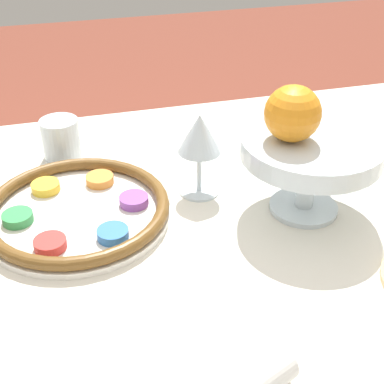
{
  "coord_description": "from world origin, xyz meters",
  "views": [
    {
      "loc": [
        -0.17,
        -0.6,
        1.25
      ],
      "look_at": [
        0.01,
        0.06,
        0.81
      ],
      "focal_mm": 50.0,
      "sensor_mm": 36.0,
      "label": 1
    }
  ],
  "objects_px": {
    "orange_fruit": "(293,114)",
    "fruit_stand": "(311,153)",
    "cup_mid": "(61,139)",
    "seder_plate": "(77,210)",
    "wine_glass": "(200,137)"
  },
  "relations": [
    {
      "from": "wine_glass",
      "to": "cup_mid",
      "type": "bearing_deg",
      "value": 139.48
    },
    {
      "from": "orange_fruit",
      "to": "cup_mid",
      "type": "distance_m",
      "value": 0.43
    },
    {
      "from": "fruit_stand",
      "to": "cup_mid",
      "type": "xyz_separation_m",
      "value": [
        -0.35,
        0.27,
        -0.06
      ]
    },
    {
      "from": "fruit_stand",
      "to": "orange_fruit",
      "type": "bearing_deg",
      "value": 169.11
    },
    {
      "from": "wine_glass",
      "to": "cup_mid",
      "type": "xyz_separation_m",
      "value": [
        -0.21,
        0.18,
        -0.06
      ]
    },
    {
      "from": "fruit_stand",
      "to": "orange_fruit",
      "type": "distance_m",
      "value": 0.07
    },
    {
      "from": "wine_glass",
      "to": "cup_mid",
      "type": "distance_m",
      "value": 0.28
    },
    {
      "from": "orange_fruit",
      "to": "fruit_stand",
      "type": "bearing_deg",
      "value": -10.89
    },
    {
      "from": "fruit_stand",
      "to": "cup_mid",
      "type": "height_order",
      "value": "fruit_stand"
    },
    {
      "from": "seder_plate",
      "to": "wine_glass",
      "type": "xyz_separation_m",
      "value": [
        0.2,
        0.02,
        0.09
      ]
    },
    {
      "from": "seder_plate",
      "to": "orange_fruit",
      "type": "height_order",
      "value": "orange_fruit"
    },
    {
      "from": "seder_plate",
      "to": "wine_glass",
      "type": "relative_size",
      "value": 2.03
    },
    {
      "from": "wine_glass",
      "to": "fruit_stand",
      "type": "relative_size",
      "value": 0.66
    },
    {
      "from": "cup_mid",
      "to": "orange_fruit",
      "type": "bearing_deg",
      "value": -39.61
    },
    {
      "from": "fruit_stand",
      "to": "orange_fruit",
      "type": "height_order",
      "value": "orange_fruit"
    }
  ]
}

